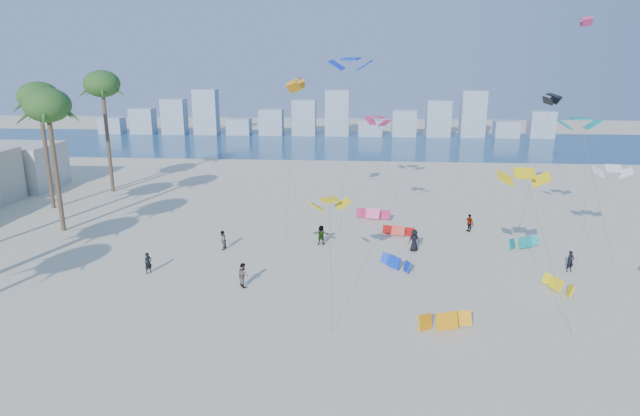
{
  "coord_description": "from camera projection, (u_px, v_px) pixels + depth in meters",
  "views": [
    {
      "loc": [
        5.71,
        -21.22,
        15.07
      ],
      "look_at": [
        3.0,
        16.0,
        4.5
      ],
      "focal_mm": 30.95,
      "sensor_mm": 36.0,
      "label": 1
    }
  ],
  "objects": [
    {
      "name": "ocean",
      "position": [
        326.0,
        144.0,
        93.96
      ],
      "size": [
        220.0,
        220.0,
        0.0
      ],
      "primitive_type": "plane",
      "color": "navy",
      "rests_on": "ground"
    },
    {
      "name": "kitesurfer_near",
      "position": [
        148.0,
        263.0,
        38.79
      ],
      "size": [
        0.63,
        0.67,
        1.53
      ],
      "primitive_type": "imported",
      "rotation": [
        0.0,
        0.0,
        0.91
      ],
      "color": "black",
      "rests_on": "ground"
    },
    {
      "name": "distant_skyline",
      "position": [
        323.0,
        119.0,
        102.8
      ],
      "size": [
        85.0,
        3.0,
        8.4
      ],
      "color": "#9EADBF",
      "rests_on": "ground"
    },
    {
      "name": "flying_kites",
      "position": [
        476.0,
        103.0,
        42.18
      ],
      "size": [
        35.08,
        27.34,
        18.53
      ],
      "color": "yellow",
      "rests_on": "ground"
    },
    {
      "name": "ground",
      "position": [
        228.0,
        399.0,
        24.86
      ],
      "size": [
        220.0,
        220.0,
        0.0
      ],
      "primitive_type": "plane",
      "color": "beige",
      "rests_on": "ground"
    },
    {
      "name": "grounded_kites",
      "position": [
        437.0,
        255.0,
        41.18
      ],
      "size": [
        15.39,
        22.93,
        1.03
      ],
      "color": "#0C34D5",
      "rests_on": "ground"
    },
    {
      "name": "kitesurfer_mid",
      "position": [
        243.0,
        275.0,
        36.59
      ],
      "size": [
        0.98,
        1.02,
        1.65
      ],
      "primitive_type": "imported",
      "rotation": [
        0.0,
        0.0,
        2.2
      ],
      "color": "gray",
      "rests_on": "ground"
    },
    {
      "name": "kitesurfers_far",
      "position": [
        432.0,
        245.0,
        42.24
      ],
      "size": [
        31.22,
        11.83,
        1.75
      ],
      "color": "black",
      "rests_on": "ground"
    }
  ]
}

